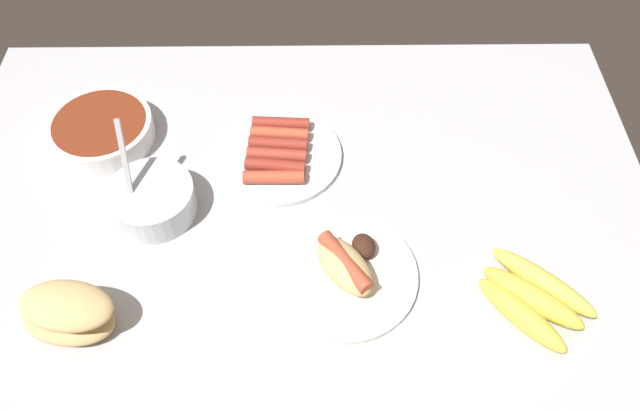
{
  "coord_description": "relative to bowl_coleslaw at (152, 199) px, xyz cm",
  "views": [
    {
      "loc": [
        -3.14,
        58.49,
        82.9
      ],
      "look_at": [
        -3.77,
        -1.41,
        3.0
      ],
      "focal_mm": 34.92,
      "sensor_mm": 36.0,
      "label": 1
    }
  ],
  "objects": [
    {
      "name": "ground_plane",
      "position": [
        -23.4,
        2.96,
        -4.54
      ],
      "size": [
        120.0,
        90.0,
        3.0
      ],
      "primitive_type": "cube",
      "color": "#B2B2B7"
    },
    {
      "name": "bowl_coleslaw",
      "position": [
        0.0,
        0.0,
        0.0
      ],
      "size": [
        13.9,
        13.9,
        15.59
      ],
      "color": "silver",
      "rests_on": "ground_plane"
    },
    {
      "name": "plate_hotdog_assembled",
      "position": [
        -30.9,
        12.83,
        -1.28
      ],
      "size": [
        22.57,
        22.57,
        5.61
      ],
      "color": "white",
      "rests_on": "ground_plane"
    },
    {
      "name": "banana_bunch",
      "position": [
        -58.26,
        17.9,
        -1.24
      ],
      "size": [
        18.4,
        19.4,
        3.72
      ],
      "color": "#E5D14C",
      "rests_on": "ground_plane"
    },
    {
      "name": "bowl_chili",
      "position": [
        11.6,
        -16.25,
        -0.63
      ],
      "size": [
        18.26,
        18.26,
        4.35
      ],
      "color": "white",
      "rests_on": "ground_plane"
    },
    {
      "name": "bread_stack",
      "position": [
        8.68,
        20.6,
        0.56
      ],
      "size": [
        15.49,
        10.61,
        7.2
      ],
      "color": "tan",
      "rests_on": "ground_plane"
    },
    {
      "name": "plate_sausages",
      "position": [
        -19.87,
        -11.41,
        -1.9
      ],
      "size": [
        22.5,
        22.5,
        3.29
      ],
      "color": "white",
      "rests_on": "ground_plane"
    }
  ]
}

